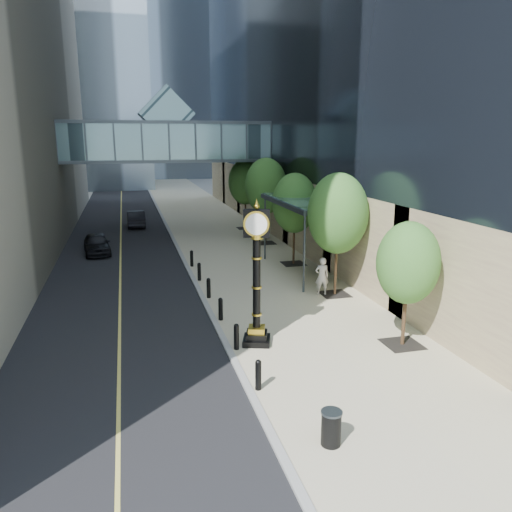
{
  "coord_description": "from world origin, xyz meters",
  "views": [
    {
      "loc": [
        -6.42,
        -12.94,
        7.89
      ],
      "look_at": [
        -1.14,
        7.24,
        2.88
      ],
      "focal_mm": 35.0,
      "sensor_mm": 36.0,
      "label": 1
    }
  ],
  "objects_px": {
    "car_near": "(97,244)",
    "car_far": "(136,219)",
    "street_clock": "(257,285)",
    "trash_bin": "(331,429)",
    "pedestrian": "(322,276)"
  },
  "relations": [
    {
      "from": "pedestrian",
      "to": "trash_bin",
      "type": "bearing_deg",
      "value": 76.81
    },
    {
      "from": "street_clock",
      "to": "trash_bin",
      "type": "distance_m",
      "value": 7.1
    },
    {
      "from": "car_near",
      "to": "car_far",
      "type": "xyz_separation_m",
      "value": [
        2.88,
        10.26,
        0.02
      ]
    },
    {
      "from": "street_clock",
      "to": "car_near",
      "type": "bearing_deg",
      "value": 129.19
    },
    {
      "from": "car_near",
      "to": "car_far",
      "type": "bearing_deg",
      "value": 68.3
    },
    {
      "from": "trash_bin",
      "to": "car_far",
      "type": "height_order",
      "value": "car_far"
    },
    {
      "from": "trash_bin",
      "to": "car_near",
      "type": "bearing_deg",
      "value": 105.71
    },
    {
      "from": "street_clock",
      "to": "car_far",
      "type": "distance_m",
      "value": 28.34
    },
    {
      "from": "street_clock",
      "to": "car_far",
      "type": "relative_size",
      "value": 1.25
    },
    {
      "from": "car_far",
      "to": "trash_bin",
      "type": "bearing_deg",
      "value": 95.45
    },
    {
      "from": "trash_bin",
      "to": "car_near",
      "type": "xyz_separation_m",
      "value": [
        -6.92,
        24.6,
        0.21
      ]
    },
    {
      "from": "car_near",
      "to": "car_far",
      "type": "relative_size",
      "value": 0.94
    },
    {
      "from": "trash_bin",
      "to": "pedestrian",
      "type": "height_order",
      "value": "pedestrian"
    },
    {
      "from": "pedestrian",
      "to": "car_far",
      "type": "xyz_separation_m",
      "value": [
        -8.59,
        22.94,
        -0.29
      ]
    },
    {
      "from": "car_far",
      "to": "street_clock",
      "type": "bearing_deg",
      "value": 96.64
    }
  ]
}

